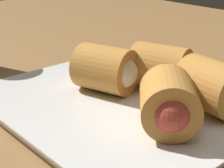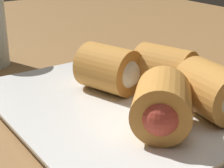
# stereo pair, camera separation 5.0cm
# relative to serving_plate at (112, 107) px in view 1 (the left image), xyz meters

# --- Properties ---
(table_surface) EXTENTS (1.80, 1.40, 0.02)m
(table_surface) POSITION_rel_serving_plate_xyz_m (0.02, -0.03, -0.02)
(table_surface) COLOR olive
(table_surface) RESTS_ON ground
(serving_plate) EXTENTS (0.34, 0.26, 0.01)m
(serving_plate) POSITION_rel_serving_plate_xyz_m (0.00, 0.00, 0.00)
(serving_plate) COLOR silver
(serving_plate) RESTS_ON table_surface
(roll_front_left) EXTENTS (0.09, 0.08, 0.06)m
(roll_front_left) POSITION_rel_serving_plate_xyz_m (0.03, -0.02, 0.04)
(roll_front_left) COLOR #C68438
(roll_front_left) RESTS_ON serving_plate
(roll_front_right) EXTENTS (0.09, 0.08, 0.06)m
(roll_front_right) POSITION_rel_serving_plate_xyz_m (-0.01, -0.08, 0.04)
(roll_front_right) COLOR #C68438
(roll_front_right) RESTS_ON serving_plate
(roll_back_left) EXTENTS (0.10, 0.10, 0.06)m
(roll_back_left) POSITION_rel_serving_plate_xyz_m (-0.09, 0.00, 0.04)
(roll_back_left) COLOR #C68438
(roll_back_left) RESTS_ON serving_plate
(roll_back_right) EXTENTS (0.09, 0.07, 0.06)m
(roll_back_right) POSITION_rel_serving_plate_xyz_m (-0.10, -0.07, 0.04)
(roll_back_right) COLOR #C68438
(roll_back_right) RESTS_ON serving_plate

